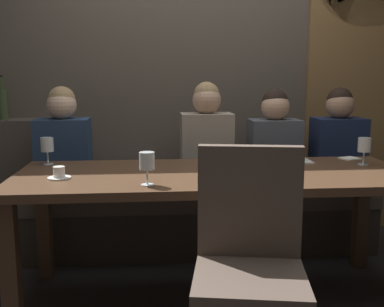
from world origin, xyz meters
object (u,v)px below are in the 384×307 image
diner_redhead (63,145)px  wine_glass_near_left (210,156)px  diner_bearded (206,140)px  wine_glass_center_front (47,146)px  wine_bottle_pale_label (2,103)px  chair_near_side (250,251)px  dining_table (215,187)px  dessert_plate (295,159)px  diner_near_end (338,142)px  banquette_bench (201,221)px  wine_glass_near_right (147,162)px  espresso_cup (59,174)px  diner_far_end (274,143)px  wine_glass_end_right (364,146)px

diner_redhead → wine_glass_near_left: 1.22m
diner_bearded → wine_glass_center_front: 1.09m
wine_bottle_pale_label → chair_near_side: bearing=-49.6°
dining_table → dessert_plate: (0.54, 0.27, 0.10)m
dining_table → diner_bearded: 0.73m
diner_near_end → wine_glass_near_left: bearing=-141.1°
chair_near_side → wine_glass_center_front: chair_near_side is taller
chair_near_side → diner_bearded: size_ratio=1.26×
banquette_bench → diner_near_end: 1.15m
diner_redhead → wine_bottle_pale_label: wine_bottle_pale_label is taller
wine_glass_near_right → diner_redhead: bearing=121.0°
diner_redhead → wine_glass_center_front: (-0.03, -0.37, 0.05)m
espresso_cup → wine_glass_near_right: bearing=-22.0°
wine_glass_near_right → wine_glass_near_left: bearing=23.6°
dining_table → banquette_bench: size_ratio=0.88×
wine_glass_center_front → diner_far_end: bearing=15.2°
wine_bottle_pale_label → espresso_cup: size_ratio=2.72×
wine_glass_center_front → wine_glass_near_right: bearing=-44.4°
wine_glass_center_front → espresso_cup: bearing=-70.3°
diner_near_end → espresso_cup: bearing=-156.4°
wine_glass_end_right → diner_bearded: bearing=147.1°
wine_glass_near_right → wine_glass_center_front: (-0.60, 0.59, -0.00)m
dining_table → chair_near_side: (0.04, -0.72, -0.09)m
chair_near_side → diner_far_end: size_ratio=1.34×
dining_table → diner_redhead: diner_redhead is taller
diner_bearded → wine_glass_near_left: 0.85m
dessert_plate → wine_glass_near_left: bearing=-145.5°
wine_bottle_pale_label → wine_glass_near_left: 1.84m
chair_near_side → wine_bottle_pale_label: 2.36m
diner_near_end → chair_near_side: bearing=-123.7°
chair_near_side → diner_bearded: diner_bearded is taller
diner_bearded → diner_near_end: 0.96m
diner_redhead → wine_glass_center_front: size_ratio=4.58×
banquette_bench → dessert_plate: size_ratio=13.16×
diner_near_end → wine_glass_near_left: (-1.04, -0.84, 0.06)m
banquette_bench → wine_glass_center_front: 1.22m
diner_redhead → wine_glass_near_right: bearing=-59.0°
diner_far_end → wine_bottle_pale_label: bearing=171.1°
dining_table → diner_near_end: bearing=35.3°
dining_table → espresso_cup: size_ratio=18.33×
wine_glass_center_front → wine_bottle_pale_label: bearing=123.2°
wine_glass_center_front → dessert_plate: size_ratio=0.86×
espresso_cup → diner_near_end: bearing=23.6°
dining_table → diner_bearded: bearing=87.1°
chair_near_side → wine_glass_center_front: bearing=134.7°
wine_bottle_pale_label → wine_glass_center_front: bearing=-56.8°
diner_bearded → diner_far_end: bearing=1.3°
wine_glass_near_left → wine_glass_center_front: same height
diner_redhead → diner_far_end: diner_redhead is taller
diner_far_end → wine_glass_near_left: bearing=-123.9°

